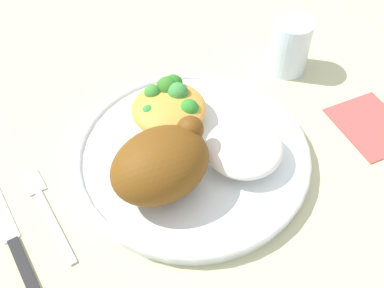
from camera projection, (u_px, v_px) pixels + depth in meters
ground_plane at (192, 160)px, 0.58m from camera, size 2.00×2.00×0.00m
plate at (192, 155)px, 0.57m from camera, size 0.29×0.29×0.02m
roasted_chicken at (162, 163)px, 0.50m from camera, size 0.12×0.09×0.07m
rice_pile at (244, 148)px, 0.54m from camera, size 0.09×0.09×0.03m
mac_cheese_with_broccoli at (170, 105)px, 0.59m from camera, size 0.10×0.09×0.04m
fork at (46, 209)px, 0.53m from camera, size 0.02×0.14×0.01m
knife at (13, 240)px, 0.50m from camera, size 0.02×0.19×0.01m
water_glass at (290, 46)px, 0.66m from camera, size 0.06×0.06×0.08m
napkin at (372, 125)px, 0.61m from camera, size 0.10×0.12×0.00m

